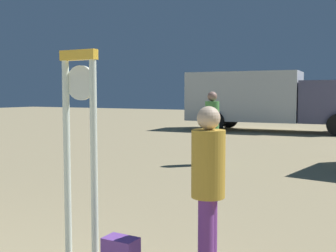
# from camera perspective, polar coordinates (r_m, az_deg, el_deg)

# --- Properties ---
(standing_clock) EXTENTS (0.43, 0.11, 2.14)m
(standing_clock) POSITION_cam_1_polar(r_m,az_deg,el_deg) (4.26, -11.94, -1.32)
(standing_clock) COLOR white
(standing_clock) RESTS_ON ground_plane
(person_near_clock) EXTENTS (0.31, 0.31, 1.59)m
(person_near_clock) POSITION_cam_1_polar(r_m,az_deg,el_deg) (3.80, 5.51, -7.94)
(person_near_clock) COLOR #713588
(person_near_clock) RESTS_ON ground_plane
(person_distant) EXTENTS (0.34, 0.34, 1.76)m
(person_distant) POSITION_cam_1_polar(r_m,az_deg,el_deg) (10.06, 6.06, 0.29)
(person_distant) COLOR #438F56
(person_distant) RESTS_ON ground_plane
(box_truck_far) EXTENTS (7.37, 2.93, 2.72)m
(box_truck_far) POSITION_cam_1_polar(r_m,az_deg,el_deg) (19.76, 12.53, 3.74)
(box_truck_far) COLOR silver
(box_truck_far) RESTS_ON ground_plane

